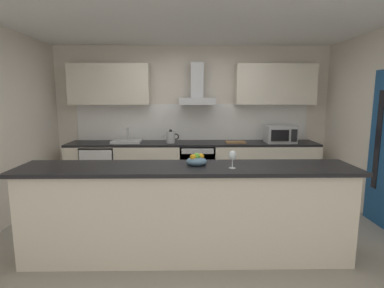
# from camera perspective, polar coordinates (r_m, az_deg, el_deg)

# --- Properties ---
(ground) EXTENTS (5.96, 4.85, 0.02)m
(ground) POSITION_cam_1_polar(r_m,az_deg,el_deg) (4.04, 0.56, -16.14)
(ground) COLOR gray
(ceiling) EXTENTS (5.96, 4.85, 0.02)m
(ceiling) POSITION_cam_1_polar(r_m,az_deg,el_deg) (3.76, 0.63, 22.90)
(ceiling) COLOR white
(wall_back) EXTENTS (5.96, 0.12, 2.60)m
(wall_back) POSITION_cam_1_polar(r_m,az_deg,el_deg) (5.65, 0.07, 4.91)
(wall_back) COLOR silver
(wall_back) RESTS_ON ground
(backsplash_tile) EXTENTS (4.22, 0.02, 0.66)m
(backsplash_tile) POSITION_cam_1_polar(r_m,az_deg,el_deg) (5.59, 0.09, 4.14)
(backsplash_tile) COLOR white
(counter_back) EXTENTS (4.37, 0.60, 0.90)m
(counter_back) POSITION_cam_1_polar(r_m,az_deg,el_deg) (5.41, 0.14, -4.41)
(counter_back) COLOR beige
(counter_back) RESTS_ON ground
(counter_island) EXTENTS (3.46, 0.64, 1.00)m
(counter_island) POSITION_cam_1_polar(r_m,az_deg,el_deg) (3.25, -0.98, -12.73)
(counter_island) COLOR beige
(counter_island) RESTS_ON ground
(upper_cabinets) EXTENTS (4.31, 0.32, 0.70)m
(upper_cabinets) POSITION_cam_1_polar(r_m,az_deg,el_deg) (5.41, 0.12, 11.18)
(upper_cabinets) COLOR beige
(oven) EXTENTS (0.60, 0.62, 0.80)m
(oven) POSITION_cam_1_polar(r_m,az_deg,el_deg) (5.38, 0.96, -4.37)
(oven) COLOR slate
(oven) RESTS_ON ground
(refrigerator) EXTENTS (0.58, 0.60, 0.85)m
(refrigerator) POSITION_cam_1_polar(r_m,az_deg,el_deg) (5.60, -16.80, -4.60)
(refrigerator) COLOR white
(refrigerator) RESTS_ON ground
(microwave) EXTENTS (0.50, 0.38, 0.30)m
(microwave) POSITION_cam_1_polar(r_m,az_deg,el_deg) (5.49, 16.32, 1.80)
(microwave) COLOR #B7BABC
(microwave) RESTS_ON counter_back
(sink) EXTENTS (0.50, 0.40, 0.26)m
(sink) POSITION_cam_1_polar(r_m,az_deg,el_deg) (5.41, -12.19, 0.55)
(sink) COLOR silver
(sink) RESTS_ON counter_back
(kettle) EXTENTS (0.29, 0.15, 0.24)m
(kettle) POSITION_cam_1_polar(r_m,az_deg,el_deg) (5.25, -4.03, 1.34)
(kettle) COLOR #B7BABC
(kettle) RESTS_ON counter_back
(range_hood) EXTENTS (0.62, 0.45, 0.72)m
(range_hood) POSITION_cam_1_polar(r_m,az_deg,el_deg) (5.36, 0.95, 9.89)
(range_hood) COLOR #B7BABC
(wine_glass) EXTENTS (0.08, 0.08, 0.18)m
(wine_glass) POSITION_cam_1_polar(r_m,az_deg,el_deg) (3.01, 7.66, -2.29)
(wine_glass) COLOR silver
(wine_glass) RESTS_ON counter_island
(fruit_bowl) EXTENTS (0.22, 0.22, 0.13)m
(fruit_bowl) POSITION_cam_1_polar(r_m,az_deg,el_deg) (3.16, 0.92, -3.13)
(fruit_bowl) COLOR slate
(fruit_bowl) RESTS_ON counter_island
(chopping_board) EXTENTS (0.35, 0.23, 0.02)m
(chopping_board) POSITION_cam_1_polar(r_m,az_deg,el_deg) (5.34, 8.20, 0.36)
(chopping_board) COLOR #9E7247
(chopping_board) RESTS_ON counter_back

